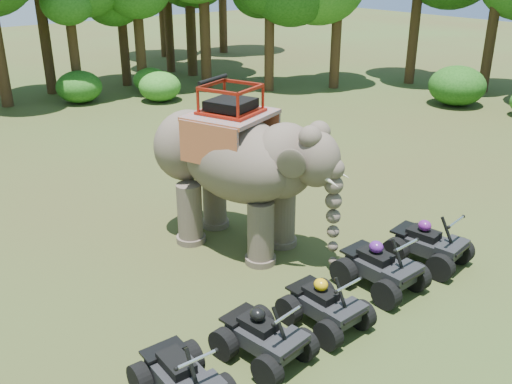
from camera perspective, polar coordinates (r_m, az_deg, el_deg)
ground at (r=13.50m, az=3.22°, el=-9.01°), size 110.00×110.00×0.00m
elephant at (r=14.33m, az=-2.08°, el=2.55°), size 3.89×5.59×4.30m
atv_0 at (r=10.11m, az=-7.52°, el=-17.27°), size 1.32×1.77×1.28m
atv_1 at (r=10.91m, az=0.76°, el=-13.61°), size 1.49×1.88×1.28m
atv_2 at (r=11.85m, az=6.99°, el=-10.56°), size 1.31×1.75×1.26m
atv_3 at (r=13.26m, az=12.39°, el=-6.74°), size 1.43×1.91×1.38m
atv_4 at (r=14.58m, az=16.95°, el=-4.43°), size 1.61×2.02×1.36m
tree_1 at (r=31.20m, az=-17.96°, el=14.96°), size 4.76×4.76×6.80m
tree_2 at (r=32.14m, az=-11.73°, el=16.85°), size 5.60×5.60×8.00m
tree_4 at (r=31.69m, az=1.36°, el=16.77°), size 5.26×5.26×7.51m
tree_5 at (r=32.65m, az=8.16°, el=17.55°), size 5.90×5.90×8.43m
tree_6 at (r=34.75m, az=15.78°, el=17.50°), size 6.09×6.09×8.71m
tree_7 at (r=33.89m, az=22.72°, el=16.05°), size 5.71×5.71×8.16m
tree_35 at (r=37.54m, az=-8.83°, el=17.86°), size 5.61×5.61×8.01m
tree_36 at (r=43.30m, az=-9.40°, el=18.32°), size 5.46×5.46×7.80m
tree_44 at (r=32.90m, az=-20.65°, el=16.33°), size 5.83×5.83×8.33m
tree_45 at (r=33.90m, az=-13.28°, el=16.44°), size 5.13×5.13×7.32m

